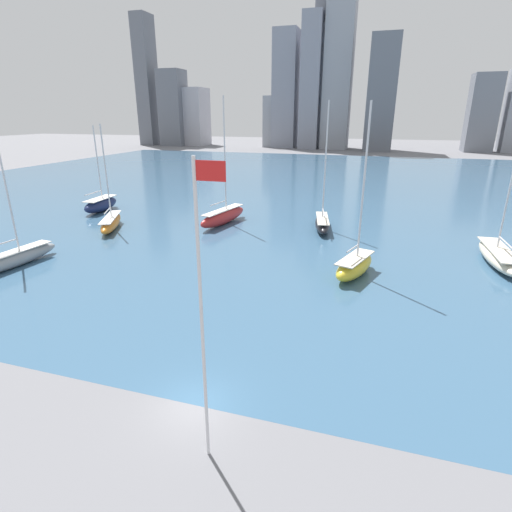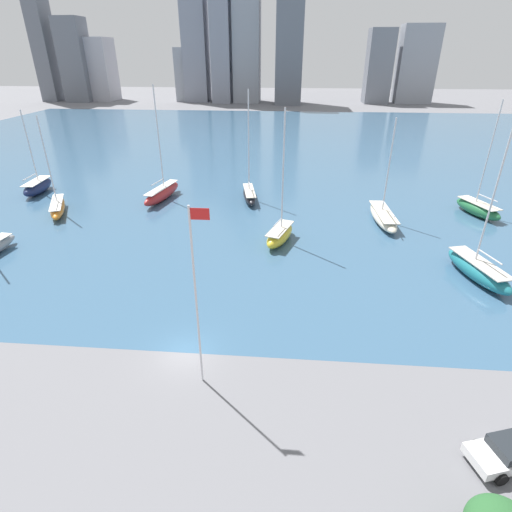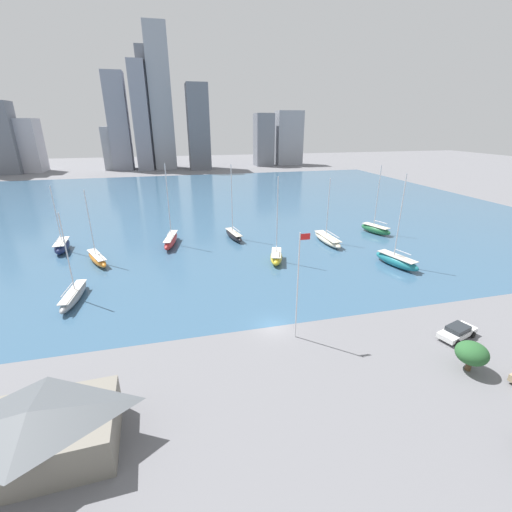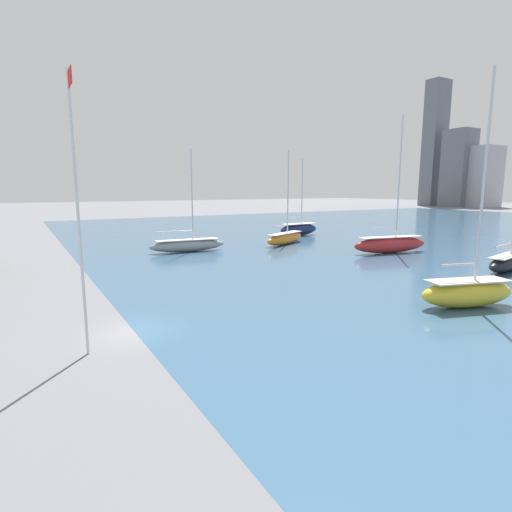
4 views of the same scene
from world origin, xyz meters
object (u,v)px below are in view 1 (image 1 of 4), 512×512
(sailboat_black, at_px, (322,222))
(flag_pole, at_px, (203,314))
(sailboat_cream, at_px, (498,256))
(sailboat_gray, at_px, (14,258))
(sailboat_orange, at_px, (111,222))
(sailboat_red, at_px, (223,216))
(sailboat_navy, at_px, (101,204))
(sailboat_yellow, at_px, (355,265))

(sailboat_black, bearing_deg, flag_pole, -99.70)
(sailboat_cream, bearing_deg, sailboat_black, 155.86)
(sailboat_gray, bearing_deg, sailboat_orange, 92.83)
(flag_pole, relative_size, sailboat_cream, 0.97)
(flag_pole, distance_m, sailboat_cream, 36.59)
(sailboat_red, relative_size, sailboat_navy, 1.29)
(sailboat_gray, xyz_separation_m, sailboat_navy, (-7.27, 23.08, 0.22))
(flag_pole, xyz_separation_m, sailboat_black, (-0.49, 38.56, -6.07))
(sailboat_yellow, bearing_deg, sailboat_gray, -149.04)
(sailboat_navy, bearing_deg, sailboat_yellow, -25.48)
(sailboat_black, bearing_deg, sailboat_navy, 168.83)
(sailboat_cream, xyz_separation_m, sailboat_orange, (-45.74, -0.37, 0.08))
(sailboat_orange, xyz_separation_m, sailboat_navy, (-7.92, 8.40, 0.17))
(flag_pole, height_order, sailboat_black, sailboat_black)
(flag_pole, xyz_separation_m, sailboat_navy, (-35.21, 39.01, -5.92))
(sailboat_orange, height_order, sailboat_yellow, sailboat_yellow)
(sailboat_gray, relative_size, sailboat_orange, 0.97)
(sailboat_yellow, bearing_deg, sailboat_orange, -174.64)
(flag_pole, relative_size, sailboat_red, 0.78)
(flag_pole, xyz_separation_m, sailboat_orange, (-27.29, 30.61, -6.09))
(sailboat_cream, bearing_deg, sailboat_orange, 178.14)
(sailboat_red, xyz_separation_m, sailboat_black, (13.54, 1.13, -0.19))
(sailboat_gray, height_order, sailboat_navy, sailboat_navy)
(sailboat_gray, distance_m, sailboat_black, 35.57)
(flag_pole, relative_size, sailboat_orange, 0.98)
(sailboat_gray, relative_size, sailboat_black, 0.80)
(sailboat_red, distance_m, sailboat_gray, 25.61)
(sailboat_cream, relative_size, sailboat_orange, 1.02)
(sailboat_gray, bearing_deg, sailboat_cream, 23.31)
(sailboat_cream, relative_size, sailboat_gray, 1.05)
(sailboat_orange, bearing_deg, sailboat_cream, -24.41)
(sailboat_yellow, bearing_deg, flag_pole, -83.22)
(flag_pole, relative_size, sailboat_navy, 1.01)
(sailboat_black, bearing_deg, sailboat_cream, -32.25)
(flag_pole, distance_m, sailboat_navy, 52.88)
(sailboat_gray, bearing_deg, sailboat_navy, 112.83)
(sailboat_gray, relative_size, sailboat_navy, 0.99)
(sailboat_gray, bearing_deg, sailboat_black, 44.85)
(sailboat_orange, bearing_deg, sailboat_navy, 108.42)
(sailboat_red, xyz_separation_m, sailboat_yellow, (18.72, -14.08, -0.07))
(flag_pole, bearing_deg, sailboat_orange, 131.72)
(sailboat_cream, relative_size, sailboat_yellow, 0.87)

